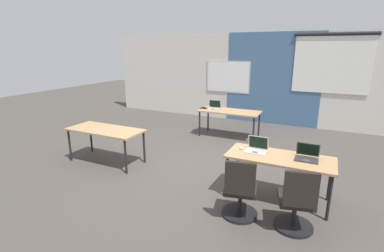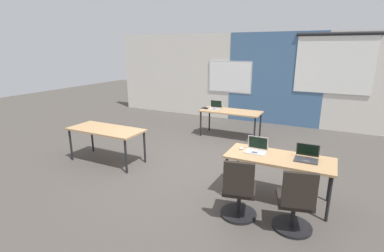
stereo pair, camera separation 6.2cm
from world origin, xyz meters
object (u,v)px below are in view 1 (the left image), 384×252
(mouse_far_left, at_px, (204,108))
(desk_near_left, at_px, (105,132))
(mouse_near_right_inner, at_px, (241,148))
(laptop_far_left, at_px, (214,107))
(laptop_near_right_inner, at_px, (257,148))
(laptop_near_right_end, at_px, (307,156))
(desk_near_right, at_px, (279,160))
(chair_near_right_end, at_px, (296,205))
(desk_far_center, at_px, (229,113))
(chair_near_right_inner, at_px, (240,194))

(mouse_far_left, bearing_deg, desk_near_left, -110.00)
(desk_near_left, height_order, mouse_near_right_inner, mouse_near_right_inner)
(desk_near_left, distance_m, mouse_near_right_inner, 2.87)
(laptop_far_left, bearing_deg, mouse_near_right_inner, -65.59)
(desk_near_left, relative_size, laptop_near_right_inner, 4.74)
(laptop_near_right_inner, height_order, laptop_near_right_end, laptop_near_right_inner)
(desk_near_left, bearing_deg, mouse_far_left, 70.00)
(desk_near_left, xyz_separation_m, mouse_near_right_inner, (2.87, 0.07, 0.08))
(desk_near_right, bearing_deg, chair_near_right_end, -64.46)
(mouse_near_right_inner, height_order, chair_near_right_end, chair_near_right_end)
(mouse_near_right_inner, height_order, laptop_far_left, laptop_far_left)
(laptop_near_right_end, bearing_deg, desk_near_left, -179.28)
(desk_near_left, height_order, laptop_near_right_inner, laptop_near_right_inner)
(laptop_near_right_inner, xyz_separation_m, mouse_far_left, (-2.10, 2.72, -0.03))
(desk_far_center, height_order, laptop_near_right_end, laptop_near_right_end)
(desk_near_right, xyz_separation_m, laptop_far_left, (-2.21, 2.84, 0.11))
(laptop_near_right_inner, xyz_separation_m, laptop_far_left, (-1.83, 2.77, -0.00))
(laptop_far_left, xyz_separation_m, laptop_near_right_end, (2.59, -2.77, -0.00))
(desk_near_left, height_order, laptop_near_right_end, laptop_near_right_end)
(laptop_near_right_inner, relative_size, mouse_far_left, 2.99)
(laptop_far_left, bearing_deg, laptop_near_right_inner, -61.82)
(desk_near_left, bearing_deg, desk_near_right, 0.00)
(laptop_near_right_inner, bearing_deg, mouse_near_right_inner, -178.65)
(desk_near_right, bearing_deg, desk_far_center, 122.01)
(desk_near_right, relative_size, mouse_near_right_inner, 14.72)
(laptop_far_left, relative_size, mouse_far_left, 3.14)
(mouse_far_left, bearing_deg, laptop_far_left, 9.87)
(chair_near_right_inner, distance_m, laptop_far_left, 4.06)
(desk_near_left, relative_size, laptop_near_right_end, 4.82)
(chair_near_right_inner, height_order, mouse_far_left, chair_near_right_inner)
(desk_far_center, distance_m, laptop_far_left, 0.47)
(laptop_near_right_inner, bearing_deg, laptop_far_left, 125.10)
(desk_near_right, bearing_deg, mouse_near_right_inner, 173.46)
(laptop_near_right_inner, distance_m, chair_near_right_end, 1.16)
(mouse_near_right_inner, relative_size, mouse_far_left, 0.96)
(chair_near_right_inner, relative_size, laptop_far_left, 2.60)
(mouse_far_left, bearing_deg, laptop_near_right_inner, -52.26)
(laptop_near_right_inner, xyz_separation_m, chair_near_right_end, (0.73, -0.81, -0.39))
(desk_near_left, relative_size, chair_near_right_end, 1.74)
(desk_near_right, distance_m, laptop_near_right_inner, 0.40)
(mouse_far_left, height_order, laptop_near_right_end, laptop_near_right_end)
(desk_far_center, height_order, laptop_far_left, laptop_far_left)
(mouse_far_left, bearing_deg, mouse_near_right_inner, -55.73)
(laptop_near_right_inner, bearing_deg, chair_near_right_end, -46.26)
(laptop_near_right_inner, relative_size, laptop_far_left, 0.95)
(desk_far_center, distance_m, laptop_near_right_end, 3.46)
(desk_far_center, bearing_deg, mouse_far_left, -179.31)
(desk_near_left, relative_size, chair_near_right_inner, 1.74)
(desk_far_center, relative_size, mouse_near_right_inner, 14.72)
(laptop_near_right_inner, distance_m, chair_near_right_inner, 0.93)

